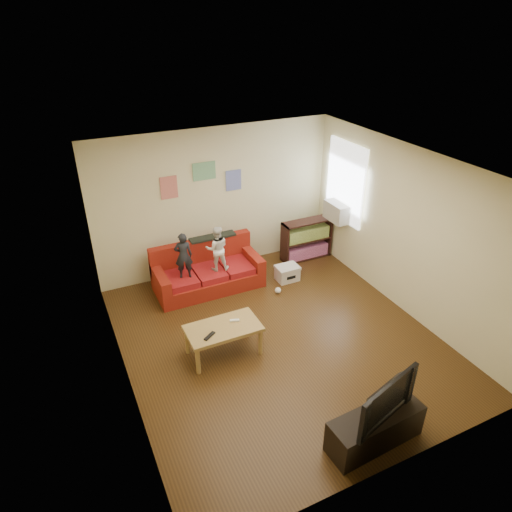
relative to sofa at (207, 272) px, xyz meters
name	(u,v)px	position (x,y,z in m)	size (l,w,h in m)	color
room_shell	(281,262)	(0.45, -1.89, 1.07)	(4.52, 5.02, 2.72)	#452B11
sofa	(207,272)	(0.00, 0.00, 0.00)	(1.89, 0.87, 0.83)	maroon
child_a	(183,256)	(-0.45, -0.16, 0.53)	(0.30, 0.20, 0.83)	black
child_b	(217,249)	(0.15, -0.16, 0.53)	(0.40, 0.31, 0.82)	white
coffee_table	(223,331)	(-0.42, -1.84, 0.13)	(1.06, 0.58, 0.48)	#A88446
remote	(209,336)	(-0.67, -1.96, 0.21)	(0.20, 0.05, 0.02)	black
game_controller	(235,321)	(-0.22, -1.79, 0.21)	(0.13, 0.04, 0.03)	white
bookshelf	(306,241)	(2.15, 0.15, 0.08)	(1.02, 0.30, 0.81)	black
window	(345,182)	(2.67, -0.24, 1.36)	(0.04, 1.08, 1.48)	white
ac_unit	(337,212)	(2.55, -0.24, 0.80)	(0.28, 0.55, 0.35)	#B7B2A3
artwork_left	(169,188)	(-0.40, 0.59, 1.47)	(0.30, 0.01, 0.40)	#D87266
artwork_center	(204,171)	(0.25, 0.59, 1.67)	(0.42, 0.01, 0.32)	#72B27F
artwork_right	(234,180)	(0.80, 0.59, 1.42)	(0.30, 0.01, 0.38)	#727FCC
file_box	(287,273)	(1.40, -0.45, -0.13)	(0.41, 0.32, 0.29)	silver
tv_stand	(375,428)	(0.57, -4.04, -0.06)	(1.16, 0.39, 0.44)	black
television	(381,397)	(0.57, -4.04, 0.44)	(0.97, 0.13, 0.56)	black
tissue	(278,290)	(1.04, -0.77, -0.23)	(0.11, 0.11, 0.11)	white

